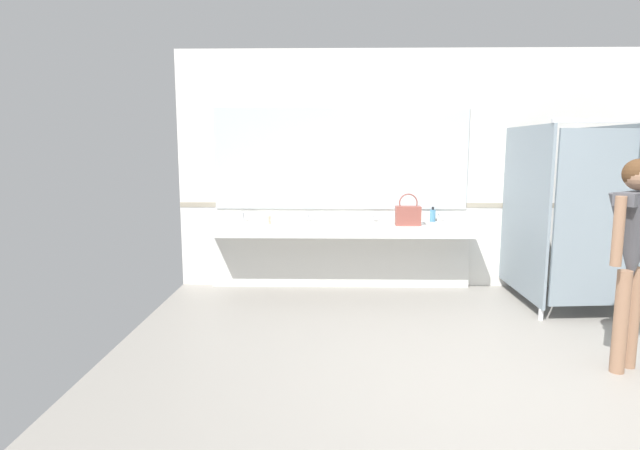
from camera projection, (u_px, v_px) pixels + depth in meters
ground_plane at (521, 404)px, 3.71m from camera, size 6.61×6.66×0.10m
wall_back at (439, 170)px, 6.54m from camera, size 6.61×0.12×2.97m
wall_back_tile_band at (439, 205)px, 6.54m from camera, size 6.61×0.01×0.06m
vanity_counter at (340, 241)px, 6.43m from camera, size 3.27×0.54×0.97m
mirror_panel at (341, 159)px, 6.47m from camera, size 3.17×0.02×1.26m
bathroom_stalls at (612, 213)px, 5.62m from camera, size 1.83×1.40×2.05m
person_standing at (634, 238)px, 4.01m from camera, size 0.56×0.56×1.69m
handbag at (408, 215)px, 6.14m from camera, size 0.30×0.14×0.38m
soap_dispenser at (433, 215)px, 6.43m from camera, size 0.07×0.07×0.19m
paper_cup at (268, 220)px, 6.25m from camera, size 0.07×0.07×0.10m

